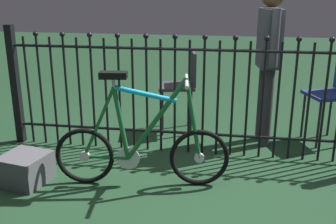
% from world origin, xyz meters
% --- Properties ---
extents(ground_plane, '(20.00, 20.00, 0.00)m').
position_xyz_m(ground_plane, '(0.00, 0.00, 0.00)').
color(ground_plane, '#1A3620').
extents(iron_fence, '(3.57, 0.07, 1.15)m').
position_xyz_m(iron_fence, '(-0.04, 0.75, 0.58)').
color(iron_fence, black).
rests_on(iron_fence, ground).
extents(bicycle, '(1.33, 0.40, 0.89)m').
position_xyz_m(bicycle, '(-0.36, 0.06, 0.32)').
color(bicycle, black).
rests_on(bicycle, ground).
extents(chair_charcoal, '(0.44, 0.44, 0.85)m').
position_xyz_m(chair_charcoal, '(-0.21, 1.34, 0.53)').
color(chair_charcoal, black).
rests_on(chair_charcoal, ground).
extents(chair_navy, '(0.47, 0.47, 0.88)m').
position_xyz_m(chair_navy, '(1.28, 1.26, 0.54)').
color(chair_navy, black).
rests_on(chair_navy, ground).
extents(person_visitor, '(0.22, 0.47, 1.50)m').
position_xyz_m(person_visitor, '(0.62, 1.12, 0.89)').
color(person_visitor, '#2D2D33').
rests_on(person_visitor, ground).
extents(display_crate, '(0.39, 0.39, 0.23)m').
position_xyz_m(display_crate, '(-1.27, -0.06, 0.12)').
color(display_crate, '#4C4C51').
rests_on(display_crate, ground).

